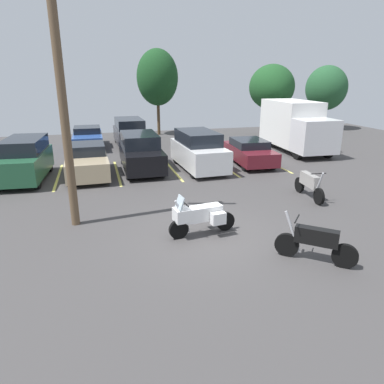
# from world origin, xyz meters

# --- Properties ---
(ground) EXTENTS (44.00, 44.00, 0.10)m
(ground) POSITION_xyz_m (0.00, 0.00, -0.05)
(ground) COLOR #423F3F
(motorcycle_touring) EXTENTS (2.19, 0.98, 1.34)m
(motorcycle_touring) POSITION_xyz_m (-0.26, 0.15, 0.63)
(motorcycle_touring) COLOR black
(motorcycle_touring) RESTS_ON ground
(motorcycle_second) EXTENTS (1.68, 1.48, 1.30)m
(motorcycle_second) POSITION_xyz_m (2.18, -2.23, 0.56)
(motorcycle_second) COLOR black
(motorcycle_second) RESTS_ON ground
(motorcycle_third) EXTENTS (0.62, 2.20, 1.28)m
(motorcycle_third) POSITION_xyz_m (4.93, 2.33, 0.58)
(motorcycle_third) COLOR black
(motorcycle_third) RESTS_ON ground
(parking_stripes) EXTENTS (17.17, 4.96, 0.01)m
(parking_stripes) POSITION_xyz_m (-2.23, 8.32, 0.00)
(parking_stripes) COLOR #EAE066
(parking_stripes) RESTS_ON ground
(car_green) EXTENTS (2.05, 4.40, 1.94)m
(car_green) POSITION_xyz_m (-6.40, 8.15, 0.98)
(car_green) COLOR #235638
(car_green) RESTS_ON ground
(car_tan) EXTENTS (2.02, 4.31, 1.54)m
(car_tan) POSITION_xyz_m (-3.66, 8.09, 0.74)
(car_tan) COLOR tan
(car_tan) RESTS_ON ground
(car_black) EXTENTS (1.93, 4.79, 1.85)m
(car_black) POSITION_xyz_m (-0.96, 8.68, 0.92)
(car_black) COLOR black
(car_black) RESTS_ON ground
(car_white) EXTENTS (2.05, 4.68, 1.97)m
(car_white) POSITION_xyz_m (1.97, 8.03, 0.97)
(car_white) COLOR white
(car_white) RESTS_ON ground
(car_maroon) EXTENTS (2.07, 4.47, 1.34)m
(car_maroon) POSITION_xyz_m (5.03, 8.44, 0.68)
(car_maroon) COLOR maroon
(car_maroon) RESTS_ON ground
(car_far_blue) EXTENTS (1.86, 4.64, 1.40)m
(car_far_blue) POSITION_xyz_m (-3.68, 15.53, 0.69)
(car_far_blue) COLOR #2D519E
(car_far_blue) RESTS_ON ground
(car_far_charcoal) EXTENTS (2.03, 4.67, 1.87)m
(car_far_charcoal) POSITION_xyz_m (-0.84, 15.53, 0.94)
(car_far_charcoal) COLOR #38383D
(car_far_charcoal) RESTS_ON ground
(box_truck) EXTENTS (2.60, 6.36, 3.15)m
(box_truck) POSITION_xyz_m (9.31, 11.01, 1.63)
(box_truck) COLOR silver
(box_truck) RESTS_ON ground
(utility_pole) EXTENTS (1.76, 0.61, 9.45)m
(utility_pole) POSITION_xyz_m (-4.01, 2.02, 4.88)
(utility_pole) COLOR brown
(utility_pole) RESTS_ON ground
(tree_center_right) EXTENTS (3.29, 3.29, 6.74)m
(tree_center_right) POSITION_xyz_m (1.98, 19.91, 4.54)
(tree_center_right) COLOR #4C3823
(tree_center_right) RESTS_ON ground
(tree_center) EXTENTS (3.62, 3.62, 5.57)m
(tree_center) POSITION_xyz_m (17.11, 19.24, 3.62)
(tree_center) COLOR #4C3823
(tree_center) RESTS_ON ground
(tree_rear) EXTENTS (3.46, 3.46, 5.54)m
(tree_rear) POSITION_xyz_m (10.25, 16.38, 3.83)
(tree_rear) COLOR #4C3823
(tree_rear) RESTS_ON ground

